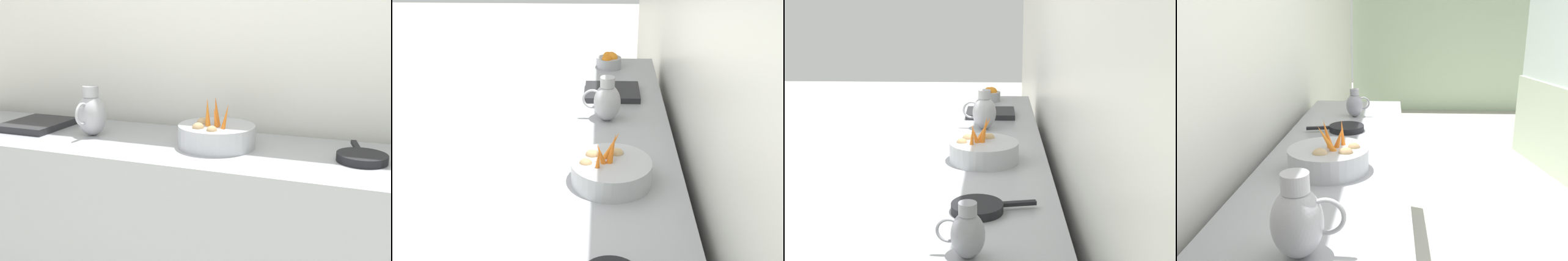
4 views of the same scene
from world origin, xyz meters
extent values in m
cube|color=white|center=(-1.95, 0.26, 1.50)|extent=(0.10, 9.21, 3.00)
cube|color=#9EA0A5|center=(-1.50, -0.24, 0.46)|extent=(0.68, 3.31, 0.92)
cylinder|color=#ADAFB5|center=(-1.51, -0.12, 0.97)|extent=(0.36, 0.36, 0.10)
torus|color=#ADAFB5|center=(-1.51, -0.12, 0.92)|extent=(0.21, 0.21, 0.01)
cone|color=orange|center=(-1.46, -0.11, 1.06)|extent=(0.07, 0.04, 0.12)
cone|color=orange|center=(-1.45, -0.07, 1.06)|extent=(0.04, 0.06, 0.14)
cone|color=orange|center=(-1.51, -0.17, 1.07)|extent=(0.11, 0.07, 0.15)
cone|color=orange|center=(-1.51, -0.12, 1.07)|extent=(0.08, 0.07, 0.17)
ellipsoid|color=#9E7F56|center=(-1.40, -0.11, 1.02)|extent=(0.06, 0.05, 0.05)
ellipsoid|color=#9E7F56|center=(-1.42, -0.18, 1.02)|extent=(0.06, 0.05, 0.05)
ellipsoid|color=tan|center=(-1.53, -0.20, 1.02)|extent=(0.07, 0.06, 0.05)
cylinder|color=#9EA0A5|center=(-1.51, -1.68, 0.95)|extent=(0.17, 0.17, 0.08)
sphere|color=orange|center=(-1.53, -1.67, 0.99)|extent=(0.08, 0.08, 0.08)
sphere|color=orange|center=(-1.50, -1.64, 0.99)|extent=(0.07, 0.07, 0.07)
sphere|color=orange|center=(-1.50, -1.71, 0.99)|extent=(0.07, 0.07, 0.07)
sphere|color=orange|center=(-1.53, -1.69, 0.99)|extent=(0.08, 0.08, 0.08)
ellipsoid|color=#A3A3A8|center=(-1.49, -0.79, 1.02)|extent=(0.15, 0.15, 0.21)
cylinder|color=#A3A3A8|center=(-1.49, -0.79, 1.14)|extent=(0.08, 0.08, 0.06)
torus|color=#A3A3A8|center=(-1.41, -0.79, 1.04)|extent=(0.11, 0.01, 0.11)
cube|color=#232326|center=(-1.53, -1.16, 0.93)|extent=(0.34, 0.30, 0.04)
camera|label=1|loc=(0.49, 0.53, 1.50)|focal=42.99mm
camera|label=2|loc=(-1.46, 1.81, 2.12)|focal=46.56mm
camera|label=3|loc=(-1.58, 2.39, 1.75)|focal=46.94mm
camera|label=4|loc=(-1.24, -1.77, 1.57)|focal=36.49mm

